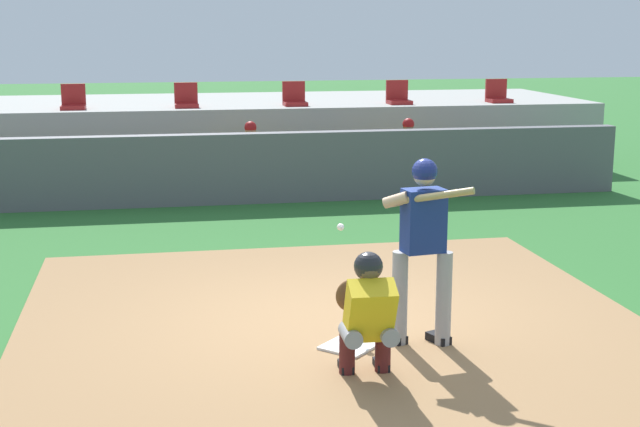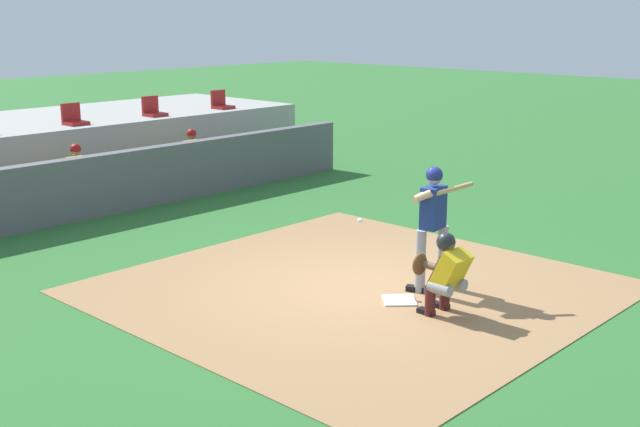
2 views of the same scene
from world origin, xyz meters
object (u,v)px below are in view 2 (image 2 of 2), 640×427
object	(u,v)px
home_plate	(399,300)
stadium_seat_5	(221,103)
batter_at_plate	(432,220)
stadium_seat_4	(153,110)
dugout_player_0	(81,175)
dugout_player_1	(196,156)
catcher_crouched	(444,271)
stadium_seat_3	(74,119)

from	to	relation	value
home_plate	stadium_seat_5	distance (m)	11.63
batter_at_plate	stadium_seat_4	xyz separation A→B (m)	(2.56, 10.20, 0.50)
dugout_player_0	stadium_seat_4	distance (m)	3.95
home_plate	stadium_seat_5	bearing A→B (deg)	61.98
dugout_player_1	batter_at_plate	bearing A→B (deg)	-105.30
stadium_seat_5	dugout_player_1	bearing A→B (deg)	-140.77
dugout_player_0	home_plate	bearing A→B (deg)	-89.84
home_plate	catcher_crouched	bearing A→B (deg)	-90.07
home_plate	dugout_player_0	bearing A→B (deg)	90.16
stadium_seat_3	stadium_seat_5	distance (m)	4.33
batter_at_plate	stadium_seat_3	world-z (taller)	stadium_seat_3
dugout_player_0	stadium_seat_5	distance (m)	5.87
dugout_player_1	catcher_crouched	bearing A→B (deg)	-108.28
catcher_crouched	dugout_player_0	world-z (taller)	dugout_player_0
dugout_player_0	dugout_player_1	world-z (taller)	same
dugout_player_0	stadium_seat_4	bearing A→B (deg)	31.87
stadium_seat_3	stadium_seat_4	size ratio (longest dim) A/B	1.00
catcher_crouched	stadium_seat_5	distance (m)	12.20
stadium_seat_4	dugout_player_0	bearing A→B (deg)	-148.13
dugout_player_0	batter_at_plate	bearing A→B (deg)	-85.01
batter_at_plate	catcher_crouched	xyz separation A→B (m)	(-0.69, -0.69, -0.43)
catcher_crouched	dugout_player_0	distance (m)	8.86
dugout_player_0	dugout_player_1	size ratio (longest dim) A/B	1.00
dugout_player_0	stadium_seat_3	bearing A→B (deg)	61.47
home_plate	stadium_seat_3	bearing A→B (deg)	83.92
batter_at_plate	stadium_seat_5	size ratio (longest dim) A/B	3.76
batter_at_plate	catcher_crouched	distance (m)	1.07
dugout_player_1	dugout_player_0	bearing A→B (deg)	180.00
stadium_seat_3	stadium_seat_5	bearing A→B (deg)	0.00
home_plate	dugout_player_0	world-z (taller)	dugout_player_0
batter_at_plate	dugout_player_1	xyz separation A→B (m)	(2.23, 8.17, -0.36)
dugout_player_0	stadium_seat_4	xyz separation A→B (m)	(3.27, 2.03, 0.86)
batter_at_plate	catcher_crouched	size ratio (longest dim) A/B	0.96
home_plate	batter_at_plate	size ratio (longest dim) A/B	0.24
home_plate	stadium_seat_4	size ratio (longest dim) A/B	0.92
stadium_seat_4	stadium_seat_3	bearing A→B (deg)	180.00
home_plate	catcher_crouched	xyz separation A→B (m)	(-0.00, -0.71, 0.59)
dugout_player_0	stadium_seat_3	size ratio (longest dim) A/B	2.71
catcher_crouched	dugout_player_0	bearing A→B (deg)	90.14
home_plate	stadium_seat_3	size ratio (longest dim) A/B	0.92
batter_at_plate	dugout_player_0	xyz separation A→B (m)	(-0.71, 8.17, -0.36)
dugout_player_0	stadium_seat_3	world-z (taller)	stadium_seat_3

